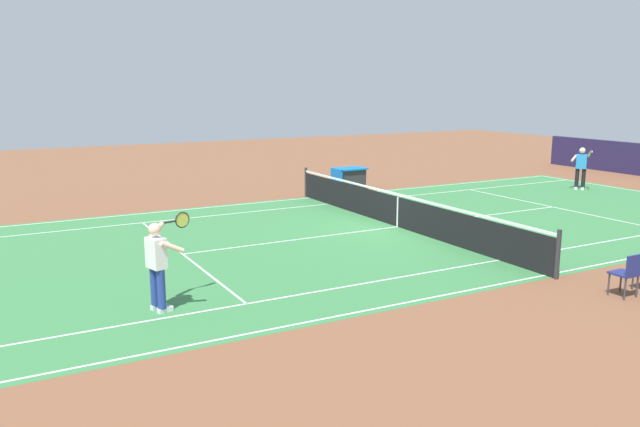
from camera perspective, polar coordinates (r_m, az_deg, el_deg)
ground_plane at (r=18.75m, az=6.93°, el=-1.18°), size 60.00×60.00×0.00m
court_slab at (r=18.75m, az=6.93°, el=-1.18°), size 24.20×11.40×0.00m
court_line_markings at (r=18.75m, az=6.93°, el=-1.17°), size 23.85×11.05×0.01m
tennis_net at (r=18.65m, az=6.96°, el=0.29°), size 0.10×11.70×1.08m
tennis_player_near at (r=11.93m, az=-14.25°, el=-4.18°), size 0.98×0.87×1.70m
tennis_player_far at (r=27.14m, az=22.28°, el=3.94°), size 0.77×1.07×1.70m
tennis_ball at (r=18.76m, az=13.29°, el=-1.30°), size 0.07×0.07×0.07m
spectator_chair_6 at (r=13.75m, az=25.77°, el=-4.70°), size 0.44×0.44×0.88m
equipment_cart_tarped at (r=25.24m, az=2.59°, el=3.16°), size 1.25×0.84×0.85m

